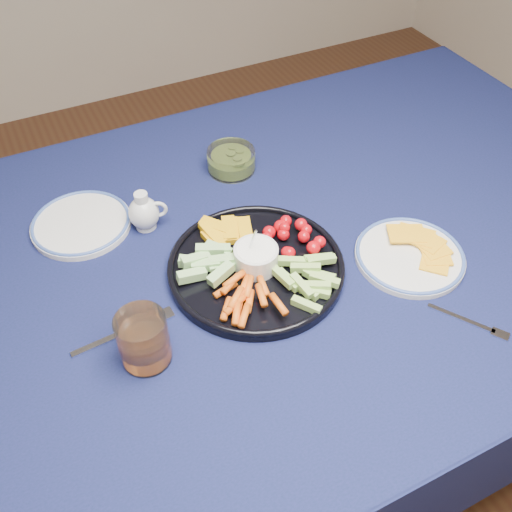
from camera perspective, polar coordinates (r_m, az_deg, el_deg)
name	(u,v)px	position (r m, az deg, el deg)	size (l,w,h in m)	color
dining_table	(287,265)	(1.22, 3.09, -0.90)	(1.67, 1.07, 0.75)	#4C3119
crudite_platter	(255,265)	(1.07, -0.12, -0.86)	(0.34, 0.34, 0.11)	black
creamer_pitcher	(144,213)	(1.18, -11.10, 4.28)	(0.08, 0.06, 0.09)	silver
pickle_bowl	(231,161)	(1.32, -2.49, 9.47)	(0.11, 0.11, 0.05)	white
cheese_plate	(410,255)	(1.14, 15.14, 0.14)	(0.21, 0.21, 0.03)	silver
juice_tumbler	(144,342)	(0.95, -11.13, -8.42)	(0.08, 0.08, 0.10)	white
fork_left	(132,329)	(1.02, -12.26, -7.14)	(0.19, 0.03, 0.00)	silver
fork_right	(474,324)	(1.08, 21.00, -6.36)	(0.09, 0.13, 0.00)	silver
side_plate_extra	(81,223)	(1.23, -17.09, 3.13)	(0.20, 0.20, 0.02)	silver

